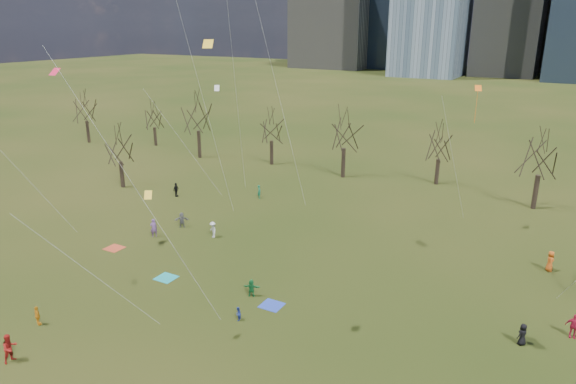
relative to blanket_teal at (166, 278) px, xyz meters
The scene contains 18 objects.
ground 9.87m from the blanket_teal, 35.13° to the right, with size 500.00×500.00×0.00m, color black.
bare_tree_row 33.11m from the blanket_teal, 75.80° to the left, with size 113.04×29.80×9.50m.
blanket_teal is the anchor object (origin of this frame).
blanket_navy 9.91m from the blanket_teal, ahead, with size 1.60×1.50×0.03m, color blue.
blanket_crimson 8.57m from the blanket_teal, 165.63° to the left, with size 1.60×1.50×0.03m, color #C84628.
person_2 13.15m from the blanket_teal, 93.78° to the right, with size 0.92×0.72×1.90m, color #A81B18.
person_4 10.14m from the blanket_teal, 107.44° to the right, with size 0.85×0.35×1.44m, color orange.
person_5 7.91m from the blanket_teal, ahead, with size 1.31×0.42×1.41m, color #197034.
person_6 27.12m from the blanket_teal, ahead, with size 0.75×0.48×1.53m, color black.
person_7 9.32m from the blanket_teal, 138.91° to the left, with size 0.68×0.45×1.87m, color #7D4F9F.
person_8 9.17m from the blanket_teal, 14.86° to the right, with size 0.51×0.40×1.04m, color #233598.
person_9 9.02m from the blanket_teal, 101.55° to the left, with size 1.04×0.60×1.61m, color silver.
person_10 30.44m from the blanket_teal, 13.09° to the left, with size 1.02×0.43×1.74m, color #C11B3E.
person_11 11.28m from the blanket_teal, 123.54° to the left, with size 1.47×0.47×1.59m, color slate.
person_12 32.44m from the blanket_teal, 31.52° to the left, with size 0.88×0.58×1.81m, color #D65717.
person_13 21.56m from the blanket_teal, 101.18° to the left, with size 0.60×0.39×1.64m, color #1C7F55.
person_16 21.41m from the blanket_teal, 128.60° to the left, with size 1.02×0.42×1.74m, color black.
kites_airborne 19.78m from the blanket_teal, 34.76° to the left, with size 52.81×36.14×31.13m.
Camera 1 is at (19.39, -22.71, 20.09)m, focal length 32.00 mm.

